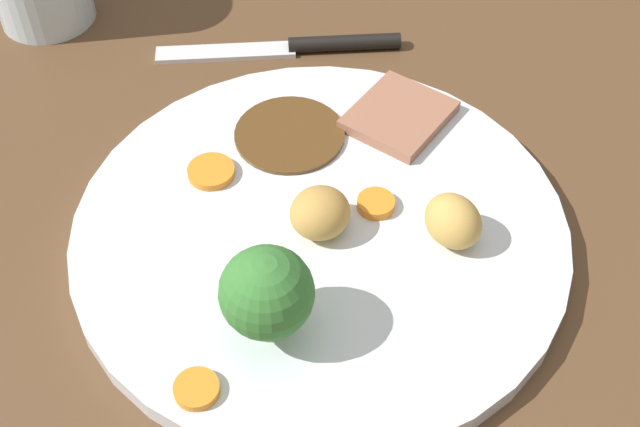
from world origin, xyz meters
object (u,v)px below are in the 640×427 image
roast_potato_right (320,213)px  meat_slice_main (399,116)px  roast_potato_left (453,221)px  broccoli_floret (267,293)px  carrot_coin_side (197,389)px  carrot_coin_front (375,201)px  knife (301,46)px  dinner_plate (320,232)px  carrot_coin_back (211,172)px

roast_potato_right → meat_slice_main: bearing=-37.6°
meat_slice_main → roast_potato_left: bearing=-175.6°
broccoli_floret → carrot_coin_side: bearing=126.9°
meat_slice_main → carrot_coin_front: 7.90cm
roast_potato_left → knife: 21.78cm
roast_potato_left → roast_potato_right: size_ratio=1.00×
meat_slice_main → carrot_coin_front: (-7.28, 3.07, -0.10)cm
carrot_coin_side → knife: bearing=-18.0°
carrot_coin_front → broccoli_floret: broccoli_floret is taller
carrot_coin_front → broccoli_floret: bearing=137.8°
carrot_coin_side → broccoli_floret: size_ratio=0.39×
meat_slice_main → roast_potato_right: 11.03cm
dinner_plate → meat_slice_main: size_ratio=4.61×
meat_slice_main → dinner_plate: bearing=141.5°
broccoli_floret → carrot_coin_back: bearing=10.7°
dinner_plate → broccoli_floret: size_ratio=4.94×
meat_slice_main → carrot_coin_side: (-18.56, 14.62, -0.15)cm
meat_slice_main → carrot_coin_back: bearing=103.9°
broccoli_floret → knife: bearing=-11.5°
roast_potato_left → roast_potato_right: 7.75cm
carrot_coin_back → knife: size_ratio=0.16×
carrot_coin_back → carrot_coin_front: bearing=-112.7°
carrot_coin_back → carrot_coin_side: 15.48cm
broccoli_floret → knife: size_ratio=0.33×
roast_potato_left → roast_potato_right: bearing=75.7°
carrot_coin_front → carrot_coin_back: (4.09, 9.77, -0.04)cm
roast_potato_left → carrot_coin_front: size_ratio=1.58×
meat_slice_main → carrot_coin_front: meat_slice_main is taller
carrot_coin_side → knife: 30.21cm
meat_slice_main → knife: 11.52cm
roast_potato_left → carrot_coin_side: bearing=117.3°
roast_potato_right → carrot_coin_front: (1.42, -3.63, -1.15)cm
roast_potato_left → broccoli_floret: broccoli_floret is taller
roast_potato_right → carrot_coin_back: size_ratio=1.22×
dinner_plate → carrot_coin_side: bearing=142.0°
roast_potato_right → knife: roast_potato_right is taller
carrot_coin_side → broccoli_floret: bearing=-53.1°
meat_slice_main → broccoli_floret: size_ratio=1.07×
meat_slice_main → roast_potato_left: size_ratio=1.77×
carrot_coin_front → dinner_plate: bearing=106.8°
carrot_coin_back → knife: (13.34, -7.55, -1.21)cm
dinner_plate → meat_slice_main: meat_slice_main is taller
roast_potato_left → knife: bearing=16.4°
carrot_coin_front → carrot_coin_back: 10.59cm
roast_potato_left → carrot_coin_side: size_ratio=1.53×
carrot_coin_back → meat_slice_main: bearing=-76.1°
roast_potato_left → roast_potato_right: roast_potato_left is taller
dinner_plate → carrot_coin_front: 3.88cm
meat_slice_main → broccoli_floret: (-15.47, 10.51, 3.09)cm
dinner_plate → carrot_coin_side: size_ratio=12.51×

